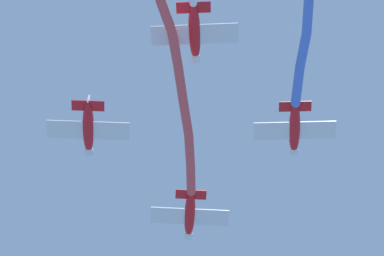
{
  "coord_description": "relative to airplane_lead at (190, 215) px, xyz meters",
  "views": [
    {
      "loc": [
        9.68,
        37.63,
        6.93
      ],
      "look_at": [
        -3.12,
        5.63,
        72.74
      ],
      "focal_mm": 80.59,
      "sensor_mm": 36.0,
      "label": 1
    }
  ],
  "objects": [
    {
      "name": "smoke_trail_lead",
      "position": [
        5.9,
        12.18,
        -0.96
      ],
      "size": [
        11.86,
        19.8,
        2.62
      ],
      "color": "#DB4C4C"
    },
    {
      "name": "airplane_left_wing",
      "position": [
        11.47,
        5.23,
        -0.4
      ],
      "size": [
        7.28,
        5.6,
        1.81
      ],
      "rotation": [
        0.0,
        0.0,
        4.37
      ],
      "color": "red"
    },
    {
      "name": "airplane_lead",
      "position": [
        0.0,
        0.0,
        0.0
      ],
      "size": [
        7.29,
        5.6,
        1.81
      ],
      "rotation": [
        0.0,
        0.0,
        4.39
      ],
      "color": "red"
    },
    {
      "name": "airplane_right_wing",
      "position": [
        -5.24,
        11.48,
        0.3
      ],
      "size": [
        7.21,
        5.58,
        1.81
      ],
      "rotation": [
        0.0,
        0.0,
        4.31
      ],
      "color": "red"
    },
    {
      "name": "airplane_slot",
      "position": [
        6.24,
        16.71,
        -0.2
      ],
      "size": [
        7.19,
        5.58,
        1.81
      ],
      "rotation": [
        0.0,
        0.0,
        4.29
      ],
      "color": "red"
    }
  ]
}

